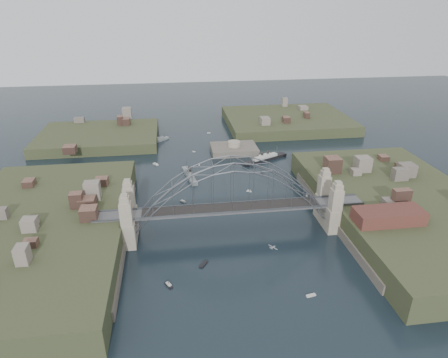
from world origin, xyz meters
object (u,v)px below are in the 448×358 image
naval_cruiser_near (190,175)px  naval_cruiser_far (158,140)px  fort_island (234,153)px  bridge (232,196)px  wharf_shed (389,216)px  ocean_liner (265,159)px

naval_cruiser_near → naval_cruiser_far: size_ratio=1.57×
fort_island → naval_cruiser_near: size_ratio=1.20×
bridge → wharf_shed: (44.00, -14.00, -2.32)m
wharf_shed → ocean_liner: 74.37m
bridge → naval_cruiser_far: bridge is taller
bridge → naval_cruiser_far: size_ratio=7.18×
fort_island → ocean_liner: size_ratio=0.96×
fort_island → naval_cruiser_near: 35.06m
ocean_liner → fort_island: bearing=133.7°
bridge → naval_cruiser_far: bearing=105.4°
wharf_shed → naval_cruiser_far: wharf_shed is taller
fort_island → wharf_shed: wharf_shed is taller
fort_island → naval_cruiser_near: (-22.96, -26.46, 1.19)m
fort_island → naval_cruiser_far: 41.97m
naval_cruiser_near → ocean_liner: (35.24, 13.59, 0.06)m
fort_island → bridge: bearing=-99.7°
naval_cruiser_far → ocean_liner: 59.16m
bridge → wharf_shed: bridge is taller
naval_cruiser_near → ocean_liner: bearing=21.1°
bridge → naval_cruiser_near: 46.34m
bridge → ocean_liner: (24.28, 57.13, -11.41)m
wharf_shed → naval_cruiser_near: wharf_shed is taller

